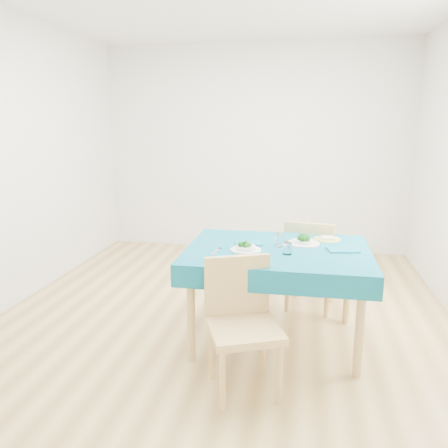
% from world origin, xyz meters
% --- Properties ---
extents(room_shell, '(4.02, 4.52, 2.73)m').
position_xyz_m(room_shell, '(0.00, 0.00, 1.35)').
color(room_shell, olive).
rests_on(room_shell, ground).
extents(table, '(1.37, 1.04, 0.76)m').
position_xyz_m(table, '(0.48, -0.35, 0.38)').
color(table, '#095369').
rests_on(table, ground).
extents(chair_near, '(0.58, 0.60, 1.08)m').
position_xyz_m(chair_near, '(0.32, -1.06, 0.54)').
color(chair_near, tan).
rests_on(chair_near, ground).
extents(chair_far, '(0.51, 0.54, 1.09)m').
position_xyz_m(chair_far, '(0.75, 0.36, 0.54)').
color(chair_far, tan).
rests_on(chair_far, ground).
extents(bowl_near, '(0.23, 0.23, 0.07)m').
position_xyz_m(bowl_near, '(0.25, -0.45, 0.79)').
color(bowl_near, white).
rests_on(bowl_near, table).
extents(bowl_far, '(0.25, 0.25, 0.08)m').
position_xyz_m(bowl_far, '(0.67, -0.19, 0.80)').
color(bowl_far, white).
rests_on(bowl_far, table).
extents(fork_near, '(0.05, 0.19, 0.00)m').
position_xyz_m(fork_near, '(0.03, -0.51, 0.76)').
color(fork_near, silver).
rests_on(fork_near, table).
extents(knife_near, '(0.07, 0.21, 0.00)m').
position_xyz_m(knife_near, '(0.32, -0.50, 0.76)').
color(knife_near, silver).
rests_on(knife_near, table).
extents(fork_far, '(0.10, 0.19, 0.00)m').
position_xyz_m(fork_far, '(0.51, -0.23, 0.76)').
color(fork_far, silver).
rests_on(fork_far, table).
extents(knife_far, '(0.03, 0.19, 0.00)m').
position_xyz_m(knife_far, '(0.99, -0.34, 0.76)').
color(knife_far, silver).
rests_on(knife_far, table).
extents(napkin_near, '(0.23, 0.19, 0.01)m').
position_xyz_m(napkin_near, '(0.24, -0.26, 0.76)').
color(napkin_near, '#0D5E74').
rests_on(napkin_near, table).
extents(napkin_far, '(0.25, 0.20, 0.01)m').
position_xyz_m(napkin_far, '(0.96, -0.32, 0.76)').
color(napkin_far, '#0D5E74').
rests_on(napkin_far, table).
extents(tumbler_center, '(0.08, 0.08, 0.10)m').
position_xyz_m(tumbler_center, '(0.49, -0.28, 0.81)').
color(tumbler_center, white).
rests_on(tumbler_center, table).
extents(tumbler_side, '(0.07, 0.07, 0.09)m').
position_xyz_m(tumbler_side, '(0.55, -0.48, 0.80)').
color(tumbler_side, white).
rests_on(tumbler_side, table).
extents(side_plate, '(0.22, 0.22, 0.01)m').
position_xyz_m(side_plate, '(0.86, -0.03, 0.76)').
color(side_plate, '#BACE64').
rests_on(side_plate, table).
extents(bread_slice, '(0.11, 0.11, 0.01)m').
position_xyz_m(bread_slice, '(0.86, -0.03, 0.78)').
color(bread_slice, beige).
rests_on(bread_slice, side_plate).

